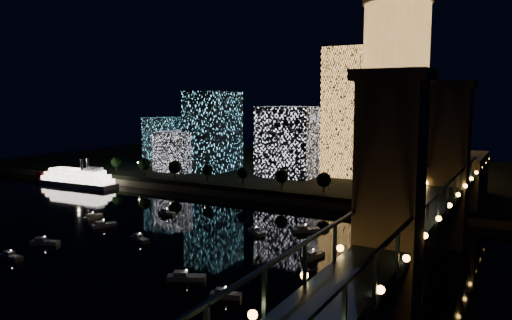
# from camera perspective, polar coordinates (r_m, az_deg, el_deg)

# --- Properties ---
(ground) EXTENTS (520.00, 520.00, 0.00)m
(ground) POSITION_cam_1_polar(r_m,az_deg,el_deg) (146.25, -9.19, -10.93)
(ground) COLOR black
(ground) RESTS_ON ground
(far_bank) EXTENTS (420.00, 160.00, 5.00)m
(far_bank) POSITION_cam_1_polar(r_m,az_deg,el_deg) (285.43, 11.19, -1.60)
(far_bank) COLOR black
(far_bank) RESTS_ON ground
(seawall) EXTENTS (420.00, 6.00, 3.00)m
(seawall) POSITION_cam_1_polar(r_m,az_deg,el_deg) (213.93, 4.63, -4.66)
(seawall) COLOR #6B5E4C
(seawall) RESTS_ON ground
(tower_cylindrical) EXTENTS (34.00, 34.00, 87.94)m
(tower_cylindrical) POSITION_cam_1_polar(r_m,az_deg,el_deg) (261.93, 15.58, 7.74)
(tower_cylindrical) COLOR #F5A74E
(tower_cylindrical) RESTS_ON far_bank
(tower_rectangular) EXTENTS (20.53, 20.53, 65.31)m
(tower_rectangular) POSITION_cam_1_polar(r_m,az_deg,el_deg) (260.53, 10.31, 5.37)
(tower_rectangular) COLOR #F5A74E
(tower_rectangular) RESTS_ON far_bank
(midrise_blocks) EXTENTS (105.91, 36.04, 43.69)m
(midrise_blocks) POSITION_cam_1_polar(r_m,az_deg,el_deg) (274.10, -3.62, 2.44)
(midrise_blocks) COLOR white
(midrise_blocks) RESTS_ON far_bank
(truss_bridge) EXTENTS (13.00, 266.00, 50.00)m
(truss_bridge) POSITION_cam_1_polar(r_m,az_deg,el_deg) (117.92, 17.71, -7.39)
(truss_bridge) COLOR #162B48
(truss_bridge) RESTS_ON ground
(riverboat) EXTENTS (49.86, 12.21, 14.91)m
(riverboat) POSITION_cam_1_polar(r_m,az_deg,el_deg) (274.22, -20.06, -1.97)
(riverboat) COLOR silver
(riverboat) RESTS_ON ground
(motorboats) EXTENTS (107.86, 72.78, 2.78)m
(motorboats) POSITION_cam_1_polar(r_m,az_deg,el_deg) (157.15, -8.66, -9.33)
(motorboats) COLOR silver
(motorboats) RESTS_ON ground
(esplanade_trees) EXTENTS (165.99, 6.67, 8.83)m
(esplanade_trees) POSITION_cam_1_polar(r_m,az_deg,el_deg) (229.76, -0.82, -1.55)
(esplanade_trees) COLOR black
(esplanade_trees) RESTS_ON far_bank
(street_lamps) EXTENTS (132.70, 0.70, 5.65)m
(street_lamps) POSITION_cam_1_polar(r_m,az_deg,el_deg) (238.67, -1.58, -1.57)
(street_lamps) COLOR black
(street_lamps) RESTS_ON far_bank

